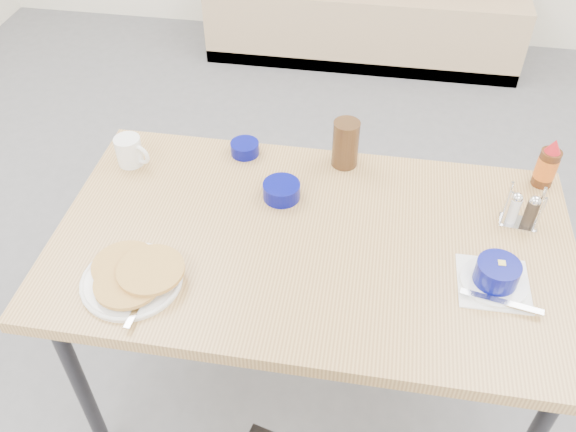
% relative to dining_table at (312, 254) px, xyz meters
% --- Properties ---
extents(dining_table, '(1.40, 0.80, 0.76)m').
position_rel_dining_table_xyz_m(dining_table, '(0.00, 0.00, 0.00)').
color(dining_table, tan).
rests_on(dining_table, ground).
extents(pancake_plate, '(0.26, 0.28, 0.05)m').
position_rel_dining_table_xyz_m(pancake_plate, '(-0.42, -0.22, 0.08)').
color(pancake_plate, white).
rests_on(pancake_plate, dining_table).
extents(coffee_mug, '(0.12, 0.08, 0.09)m').
position_rel_dining_table_xyz_m(coffee_mug, '(-0.59, 0.24, 0.11)').
color(coffee_mug, white).
rests_on(coffee_mug, dining_table).
extents(grits_setting, '(0.20, 0.19, 0.07)m').
position_rel_dining_table_xyz_m(grits_setting, '(0.47, -0.09, 0.09)').
color(grits_setting, white).
rests_on(grits_setting, dining_table).
extents(creamer_bowl, '(0.09, 0.09, 0.04)m').
position_rel_dining_table_xyz_m(creamer_bowl, '(-0.26, 0.34, 0.08)').
color(creamer_bowl, '#04086A').
rests_on(creamer_bowl, dining_table).
extents(butter_bowl, '(0.11, 0.11, 0.05)m').
position_rel_dining_table_xyz_m(butter_bowl, '(-0.11, 0.15, 0.09)').
color(butter_bowl, '#04086A').
rests_on(butter_bowl, dining_table).
extents(amber_tumbler, '(0.08, 0.08, 0.15)m').
position_rel_dining_table_xyz_m(amber_tumbler, '(0.05, 0.34, 0.14)').
color(amber_tumbler, '#3E2614').
rests_on(amber_tumbler, dining_table).
extents(condiment_caddy, '(0.11, 0.07, 0.12)m').
position_rel_dining_table_xyz_m(condiment_caddy, '(0.55, 0.15, 0.10)').
color(condiment_caddy, silver).
rests_on(condiment_caddy, dining_table).
extents(syrup_bottle, '(0.06, 0.06, 0.16)m').
position_rel_dining_table_xyz_m(syrup_bottle, '(0.64, 0.34, 0.13)').
color(syrup_bottle, '#47230F').
rests_on(syrup_bottle, dining_table).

